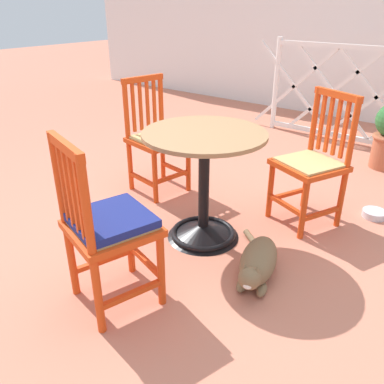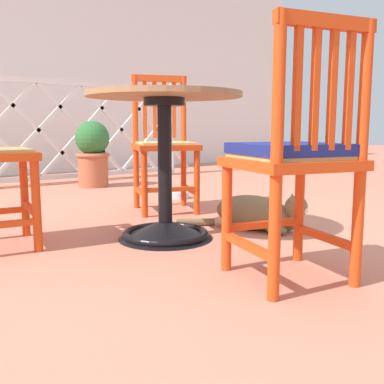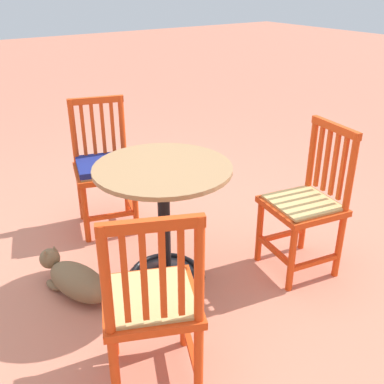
{
  "view_description": "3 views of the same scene",
  "coord_description": "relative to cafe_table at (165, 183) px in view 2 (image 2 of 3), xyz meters",
  "views": [
    {
      "loc": [
        1.38,
        -1.65,
        1.44
      ],
      "look_at": [
        -0.07,
        0.17,
        0.31
      ],
      "focal_mm": 37.06,
      "sensor_mm": 36.0,
      "label": 1
    },
    {
      "loc": [
        -1.25,
        -1.64,
        0.56
      ],
      "look_at": [
        0.18,
        0.17,
        0.23
      ],
      "focal_mm": 41.66,
      "sensor_mm": 36.0,
      "label": 2
    },
    {
      "loc": [
        1.16,
        2.14,
        1.66
      ],
      "look_at": [
        -0.18,
        0.17,
        0.52
      ],
      "focal_mm": 42.41,
      "sensor_mm": 36.0,
      "label": 3
    }
  ],
  "objects": [
    {
      "name": "ground_plane",
      "position": [
        -0.02,
        -0.18,
        -0.28
      ],
      "size": [
        24.0,
        24.0,
        0.0
      ],
      "primitive_type": "plane",
      "color": "#C6755B"
    },
    {
      "name": "lattice_fence_panel",
      "position": [
        0.53,
        2.58,
        0.25
      ],
      "size": [
        3.28,
        0.06,
        1.07
      ],
      "color": "white",
      "rests_on": "ground_plane"
    },
    {
      "name": "cafe_table",
      "position": [
        0.0,
        0.0,
        0.0
      ],
      "size": [
        0.76,
        0.76,
        0.73
      ],
      "color": "black",
      "rests_on": "ground_plane"
    },
    {
      "name": "orange_chair_at_corner",
      "position": [
        0.44,
        0.64,
        0.15
      ],
      "size": [
        0.52,
        0.52,
        0.91
      ],
      "color": "#D64214",
      "rests_on": "ground_plane"
    },
    {
      "name": "orange_chair_facing_out",
      "position": [
        0.01,
        -0.79,
        0.16
      ],
      "size": [
        0.5,
        0.5,
        0.91
      ],
      "color": "#D64214",
      "rests_on": "ground_plane"
    },
    {
      "name": "tabby_cat",
      "position": [
        0.51,
        -0.17,
        -0.19
      ],
      "size": [
        0.46,
        0.65,
        0.23
      ],
      "color": "brown",
      "rests_on": "ground_plane"
    },
    {
      "name": "terracotta_planter",
      "position": [
        0.61,
        2.06,
        0.04
      ],
      "size": [
        0.32,
        0.32,
        0.62
      ],
      "color": "#B25B3D",
      "rests_on": "ground_plane"
    },
    {
      "name": "pet_water_bowl",
      "position": [
        0.82,
        1.0,
        -0.26
      ],
      "size": [
        0.17,
        0.17,
        0.05
      ],
      "primitive_type": "cylinder",
      "color": "silver",
      "rests_on": "ground_plane"
    }
  ]
}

